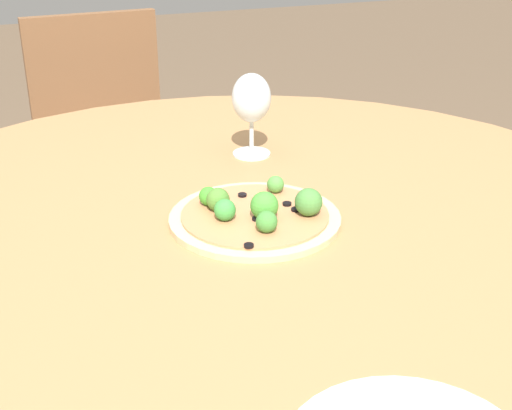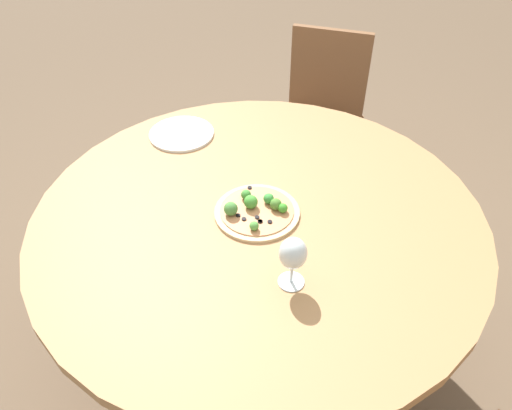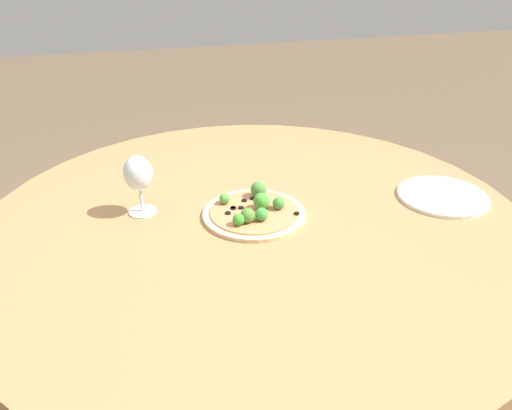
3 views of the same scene
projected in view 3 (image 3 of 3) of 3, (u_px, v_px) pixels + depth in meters
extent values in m
cylinder|color=#A87A4C|center=(255.00, 223.00, 1.27)|extent=(1.38, 1.38, 0.04)
cylinder|color=#A87A4C|center=(333.00, 236.00, 1.91)|extent=(0.05, 0.05, 0.70)
cylinder|color=#A87A4C|center=(102.00, 272.00, 1.71)|extent=(0.05, 0.05, 0.70)
cylinder|color=#DBBC89|center=(256.00, 214.00, 1.26)|extent=(0.26, 0.26, 0.01)
cylinder|color=tan|center=(256.00, 211.00, 1.26)|extent=(0.22, 0.22, 0.00)
sphere|color=#49853C|center=(259.00, 189.00, 1.32)|extent=(0.04, 0.04, 0.04)
sphere|color=green|center=(262.00, 214.00, 1.21)|extent=(0.03, 0.03, 0.03)
sphere|color=#448A39|center=(279.00, 203.00, 1.26)|extent=(0.03, 0.03, 0.03)
sphere|color=#4F8432|center=(248.00, 215.00, 1.20)|extent=(0.04, 0.04, 0.04)
sphere|color=green|center=(239.00, 220.00, 1.19)|extent=(0.03, 0.03, 0.03)
sphere|color=#489936|center=(262.00, 201.00, 1.26)|extent=(0.04, 0.04, 0.04)
sphere|color=#529941|center=(225.00, 199.00, 1.29)|extent=(0.03, 0.03, 0.03)
cylinder|color=black|center=(297.00, 213.00, 1.24)|extent=(0.01, 0.01, 0.00)
cylinder|color=black|center=(253.00, 199.00, 1.31)|extent=(0.01, 0.01, 0.00)
cylinder|color=black|center=(264.00, 211.00, 1.25)|extent=(0.01, 0.01, 0.00)
cylinder|color=black|center=(244.00, 200.00, 1.30)|extent=(0.01, 0.01, 0.00)
cylinder|color=black|center=(228.00, 213.00, 1.24)|extent=(0.01, 0.01, 0.00)
cylinder|color=black|center=(233.00, 208.00, 1.27)|extent=(0.01, 0.01, 0.00)
cylinder|color=black|center=(233.00, 208.00, 1.27)|extent=(0.01, 0.01, 0.00)
cylinder|color=black|center=(241.00, 208.00, 1.27)|extent=(0.01, 0.01, 0.00)
cylinder|color=silver|center=(143.00, 211.00, 1.28)|extent=(0.07, 0.07, 0.00)
cylinder|color=silver|center=(141.00, 200.00, 1.26)|extent=(0.01, 0.01, 0.06)
ellipsoid|color=silver|center=(138.00, 173.00, 1.23)|extent=(0.07, 0.07, 0.09)
cylinder|color=white|center=(443.00, 196.00, 1.35)|extent=(0.24, 0.24, 0.01)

